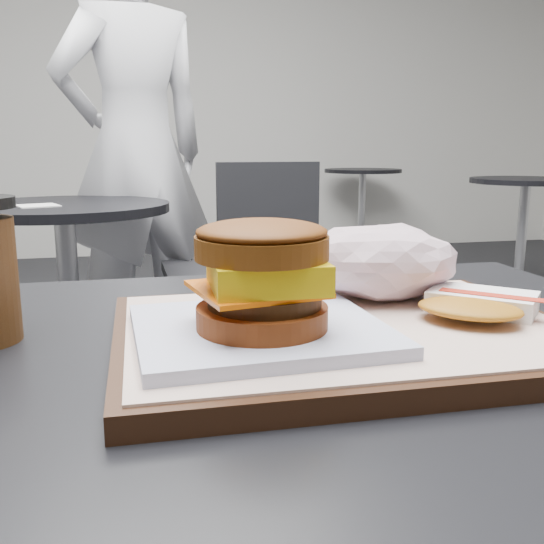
{
  "coord_description": "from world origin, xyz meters",
  "views": [
    {
      "loc": [
        -0.11,
        -0.48,
        0.93
      ],
      "look_at": [
        -0.0,
        -0.01,
        0.83
      ],
      "focal_mm": 40.0,
      "sensor_mm": 36.0,
      "label": 1
    }
  ],
  "objects_px": {
    "breakfast_sandwich": "(262,289)",
    "neighbor_chair": "(238,259)",
    "serving_tray": "(345,334)",
    "crumpled_wrapper": "(378,261)",
    "neighbor_table": "(67,262)",
    "patron": "(136,151)",
    "hash_brown": "(477,304)",
    "customer_table": "(274,539)"
  },
  "relations": [
    {
      "from": "breakfast_sandwich",
      "to": "neighbor_chair",
      "type": "xyz_separation_m",
      "value": [
        0.28,
        1.84,
        -0.32
      ]
    },
    {
      "from": "customer_table",
      "to": "patron",
      "type": "distance_m",
      "value": 2.13
    },
    {
      "from": "breakfast_sandwich",
      "to": "neighbor_chair",
      "type": "height_order",
      "value": "breakfast_sandwich"
    },
    {
      "from": "customer_table",
      "to": "neighbor_chair",
      "type": "relative_size",
      "value": 0.91
    },
    {
      "from": "neighbor_chair",
      "to": "patron",
      "type": "bearing_deg",
      "value": 140.24
    },
    {
      "from": "serving_tray",
      "to": "neighbor_chair",
      "type": "distance_m",
      "value": 1.84
    },
    {
      "from": "breakfast_sandwich",
      "to": "neighbor_chair",
      "type": "bearing_deg",
      "value": 81.32
    },
    {
      "from": "hash_brown",
      "to": "neighbor_table",
      "type": "height_order",
      "value": "hash_brown"
    },
    {
      "from": "breakfast_sandwich",
      "to": "crumpled_wrapper",
      "type": "relative_size",
      "value": 1.24
    },
    {
      "from": "serving_tray",
      "to": "neighbor_table",
      "type": "bearing_deg",
      "value": 103.77
    },
    {
      "from": "customer_table",
      "to": "hash_brown",
      "type": "distance_m",
      "value": 0.28
    },
    {
      "from": "crumpled_wrapper",
      "to": "neighbor_chair",
      "type": "xyz_separation_m",
      "value": [
        0.14,
        1.73,
        -0.32
      ]
    },
    {
      "from": "breakfast_sandwich",
      "to": "patron",
      "type": "relative_size",
      "value": 0.11
    },
    {
      "from": "hash_brown",
      "to": "crumpled_wrapper",
      "type": "xyz_separation_m",
      "value": [
        -0.06,
        0.09,
        0.03
      ]
    },
    {
      "from": "neighbor_chair",
      "to": "serving_tray",
      "type": "bearing_deg",
      "value": -96.41
    },
    {
      "from": "hash_brown",
      "to": "neighbor_table",
      "type": "relative_size",
      "value": 0.18
    },
    {
      "from": "hash_brown",
      "to": "breakfast_sandwich",
      "type": "bearing_deg",
      "value": -173.48
    },
    {
      "from": "hash_brown",
      "to": "neighbor_chair",
      "type": "xyz_separation_m",
      "value": [
        0.08,
        1.81,
        -0.29
      ]
    },
    {
      "from": "serving_tray",
      "to": "neighbor_chair",
      "type": "height_order",
      "value": "neighbor_chair"
    },
    {
      "from": "serving_tray",
      "to": "neighbor_table",
      "type": "height_order",
      "value": "serving_tray"
    },
    {
      "from": "customer_table",
      "to": "neighbor_table",
      "type": "relative_size",
      "value": 1.07
    },
    {
      "from": "breakfast_sandwich",
      "to": "neighbor_table",
      "type": "height_order",
      "value": "breakfast_sandwich"
    },
    {
      "from": "neighbor_table",
      "to": "hash_brown",
      "type": "bearing_deg",
      "value": -72.5
    },
    {
      "from": "breakfast_sandwich",
      "to": "neighbor_table",
      "type": "relative_size",
      "value": 0.26
    },
    {
      "from": "hash_brown",
      "to": "neighbor_table",
      "type": "xyz_separation_m",
      "value": [
        -0.53,
        1.67,
        -0.25
      ]
    },
    {
      "from": "neighbor_table",
      "to": "patron",
      "type": "xyz_separation_m",
      "value": [
        0.24,
        0.45,
        0.37
      ]
    },
    {
      "from": "crumpled_wrapper",
      "to": "neighbor_chair",
      "type": "distance_m",
      "value": 1.76
    },
    {
      "from": "serving_tray",
      "to": "crumpled_wrapper",
      "type": "relative_size",
      "value": 2.37
    },
    {
      "from": "patron",
      "to": "customer_table",
      "type": "bearing_deg",
      "value": 68.38
    },
    {
      "from": "crumpled_wrapper",
      "to": "patron",
      "type": "distance_m",
      "value": 2.05
    },
    {
      "from": "patron",
      "to": "breakfast_sandwich",
      "type": "bearing_deg",
      "value": 67.81
    },
    {
      "from": "neighbor_table",
      "to": "patron",
      "type": "height_order",
      "value": "patron"
    },
    {
      "from": "serving_tray",
      "to": "neighbor_chair",
      "type": "xyz_separation_m",
      "value": [
        0.2,
        1.81,
        -0.27
      ]
    },
    {
      "from": "neighbor_chair",
      "to": "patron",
      "type": "xyz_separation_m",
      "value": [
        -0.37,
        0.3,
        0.41
      ]
    },
    {
      "from": "customer_table",
      "to": "patron",
      "type": "relative_size",
      "value": 0.44
    },
    {
      "from": "customer_table",
      "to": "neighbor_chair",
      "type": "distance_m",
      "value": 1.81
    },
    {
      "from": "serving_tray",
      "to": "neighbor_table",
      "type": "relative_size",
      "value": 0.51
    },
    {
      "from": "neighbor_table",
      "to": "serving_tray",
      "type": "bearing_deg",
      "value": -76.23
    },
    {
      "from": "customer_table",
      "to": "hash_brown",
      "type": "height_order",
      "value": "hash_brown"
    },
    {
      "from": "hash_brown",
      "to": "crumpled_wrapper",
      "type": "height_order",
      "value": "crumpled_wrapper"
    },
    {
      "from": "customer_table",
      "to": "patron",
      "type": "xyz_separation_m",
      "value": [
        -0.11,
        2.1,
        0.33
      ]
    },
    {
      "from": "hash_brown",
      "to": "serving_tray",
      "type": "bearing_deg",
      "value": 177.48
    }
  ]
}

